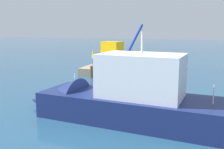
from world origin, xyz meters
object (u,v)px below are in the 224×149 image
at_px(crane_truck, 118,53).
at_px(moored_yacht, 108,103).
at_px(dock_worker, 93,57).
at_px(salvaged_car, 119,75).

xyz_separation_m(crane_truck, moored_yacht, (17.62, 5.03, -1.33)).
height_order(dock_worker, salvaged_car, dock_worker).
bearing_deg(salvaged_car, moored_yacht, 14.23).
bearing_deg(dock_worker, crane_truck, 132.93).
bearing_deg(crane_truck, moored_yacht, 15.94).
xyz_separation_m(crane_truck, dock_worker, (2.33, -2.50, -0.47)).
bearing_deg(salvaged_car, dock_worker, -136.17).
relative_size(salvaged_car, moored_yacht, 0.33).
bearing_deg(moored_yacht, crane_truck, -164.06).
distance_m(dock_worker, salvaged_car, 7.25).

